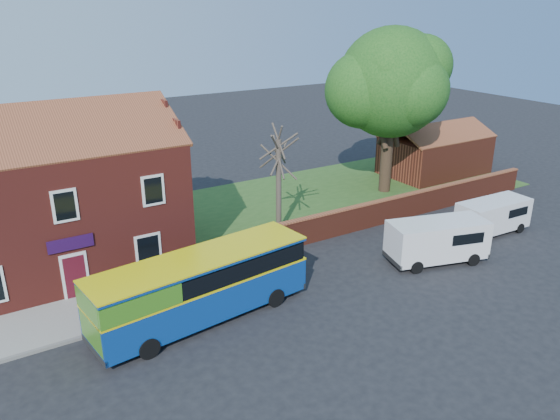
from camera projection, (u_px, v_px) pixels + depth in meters
ground at (291, 330)px, 22.93m from camera, size 120.00×120.00×0.00m
pavement at (88, 314)px, 24.04m from camera, size 18.00×3.50×0.12m
kerb at (98, 333)px, 22.64m from camera, size 18.00×0.15×0.14m
grass_strip at (345, 192)px, 39.64m from camera, size 26.00×12.00×0.04m
shop_building at (51, 204)px, 27.40m from camera, size 12.30×8.13×10.50m
boundary_wall at (404, 206)px, 34.59m from camera, size 22.00×0.38×1.60m
outbuilding at (435, 154)px, 43.49m from camera, size 8.20×5.06×4.17m
bus at (195, 286)px, 23.03m from camera, size 9.95×3.59×2.97m
van_near at (437, 239)px, 28.61m from camera, size 5.53×3.40×2.27m
van_far at (493, 215)px, 32.29m from camera, size 4.65×2.07×2.01m
large_tree at (390, 86)px, 37.39m from camera, size 9.46×7.49×11.54m
bare_tree at (279, 182)px, 31.52m from camera, size 2.34×2.79×6.24m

